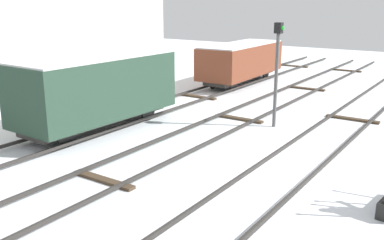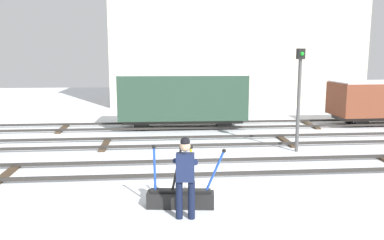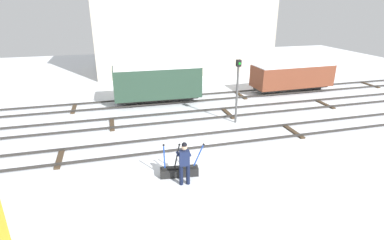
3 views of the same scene
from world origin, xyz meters
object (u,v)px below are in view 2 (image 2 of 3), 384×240
(switch_lever_frame, at_px, (181,197))
(signal_post, at_px, (299,89))
(freight_car_far_end, at_px, (182,97))
(rail_worker, at_px, (185,173))

(switch_lever_frame, distance_m, signal_post, 6.85)
(signal_post, xyz_separation_m, freight_car_far_end, (-3.76, 4.91, -0.78))
(rail_worker, bearing_deg, switch_lever_frame, 102.31)
(rail_worker, distance_m, freight_car_far_end, 10.37)
(rail_worker, xyz_separation_m, freight_car_far_end, (0.62, 10.35, 0.46))
(rail_worker, bearing_deg, freight_car_far_end, 93.12)
(switch_lever_frame, distance_m, rail_worker, 0.96)
(switch_lever_frame, relative_size, rail_worker, 1.01)
(freight_car_far_end, bearing_deg, switch_lever_frame, -92.75)
(signal_post, distance_m, freight_car_far_end, 6.23)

